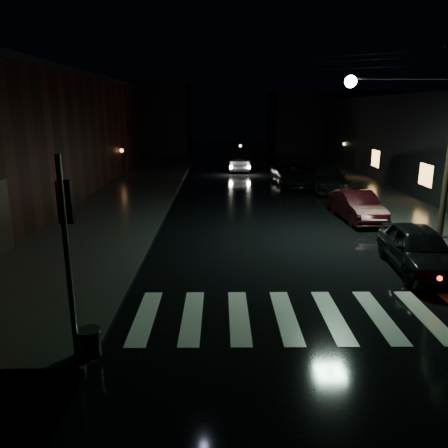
{
  "coord_description": "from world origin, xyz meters",
  "views": [
    {
      "loc": [
        0.73,
        -9.68,
        5.19
      ],
      "look_at": [
        0.84,
        3.71,
        1.6
      ],
      "focal_mm": 35.0,
      "sensor_mm": 36.0,
      "label": 1
    }
  ],
  "objects_px": {
    "parked_car_d": "(295,175)",
    "oncoming_car": "(239,161)",
    "parked_car_c": "(326,177)",
    "parked_car_b": "(357,206)",
    "parked_car_a": "(418,248)"
  },
  "relations": [
    {
      "from": "parked_car_b",
      "to": "parked_car_a",
      "type": "bearing_deg",
      "value": -94.05
    },
    {
      "from": "parked_car_b",
      "to": "parked_car_c",
      "type": "height_order",
      "value": "parked_car_c"
    },
    {
      "from": "parked_car_c",
      "to": "oncoming_car",
      "type": "height_order",
      "value": "parked_car_c"
    },
    {
      "from": "parked_car_a",
      "to": "parked_car_b",
      "type": "xyz_separation_m",
      "value": [
        -0.01,
        6.55,
        -0.04
      ]
    },
    {
      "from": "parked_car_c",
      "to": "oncoming_car",
      "type": "bearing_deg",
      "value": 122.18
    },
    {
      "from": "oncoming_car",
      "to": "parked_car_c",
      "type": "bearing_deg",
      "value": 122.51
    },
    {
      "from": "parked_car_a",
      "to": "parked_car_b",
      "type": "distance_m",
      "value": 6.55
    },
    {
      "from": "parked_car_d",
      "to": "oncoming_car",
      "type": "xyz_separation_m",
      "value": [
        -3.44,
        7.54,
        -0.01
      ]
    },
    {
      "from": "parked_car_a",
      "to": "oncoming_car",
      "type": "height_order",
      "value": "oncoming_car"
    },
    {
      "from": "parked_car_a",
      "to": "parked_car_c",
      "type": "distance_m",
      "value": 14.58
    },
    {
      "from": "parked_car_b",
      "to": "parked_car_c",
      "type": "distance_m",
      "value": 8.04
    },
    {
      "from": "parked_car_c",
      "to": "parked_car_d",
      "type": "height_order",
      "value": "parked_car_c"
    },
    {
      "from": "parked_car_a",
      "to": "oncoming_car",
      "type": "distance_m",
      "value": 23.9
    },
    {
      "from": "parked_car_b",
      "to": "parked_car_c",
      "type": "relative_size",
      "value": 0.77
    },
    {
      "from": "parked_car_a",
      "to": "parked_car_b",
      "type": "height_order",
      "value": "parked_car_a"
    }
  ]
}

